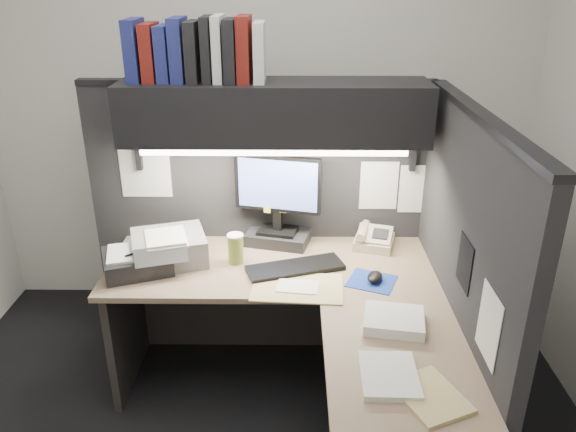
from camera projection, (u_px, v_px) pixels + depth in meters
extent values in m
cube|color=silver|center=(259.00, 108.00, 3.57)|extent=(3.50, 0.04, 2.70)
cube|color=black|center=(260.00, 223.00, 3.27)|extent=(1.90, 0.06, 1.60)
cube|color=black|center=(458.00, 292.00, 2.57)|extent=(0.06, 1.50, 1.60)
cube|color=#977B60|center=(270.00, 267.00, 2.96)|extent=(1.70, 0.68, 0.03)
cube|color=#977B60|center=(399.00, 359.00, 2.26)|extent=(0.60, 0.85, 0.03)
cube|color=#2A2725|center=(273.00, 296.00, 3.38)|extent=(1.61, 0.02, 0.70)
cube|color=#2A2725|center=(127.00, 324.00, 3.12)|extent=(0.04, 0.61, 0.70)
cube|color=black|center=(274.00, 112.00, 2.82)|extent=(1.55, 0.34, 0.30)
cylinder|color=white|center=(274.00, 152.00, 2.76)|extent=(1.32, 0.04, 0.04)
cube|color=black|center=(278.00, 237.00, 3.18)|extent=(0.39, 0.29, 0.07)
cube|color=black|center=(278.00, 220.00, 3.14)|extent=(0.06, 0.05, 0.11)
cube|color=black|center=(277.00, 184.00, 3.05)|extent=(0.47, 0.15, 0.32)
cube|color=#6379D9|center=(277.00, 185.00, 3.03)|extent=(0.43, 0.11, 0.28)
cube|color=black|center=(295.00, 268.00, 2.90)|extent=(0.53, 0.31, 0.02)
cube|color=navy|center=(372.00, 281.00, 2.79)|extent=(0.28, 0.27, 0.00)
ellipsoid|color=black|center=(375.00, 277.00, 2.79)|extent=(0.11, 0.13, 0.04)
cube|color=#B5A48B|center=(374.00, 239.00, 3.14)|extent=(0.26, 0.26, 0.08)
cylinder|color=#9AA943|center=(236.00, 249.00, 2.95)|extent=(0.09, 0.09, 0.15)
cube|color=gray|center=(169.00, 248.00, 2.97)|extent=(0.45, 0.41, 0.15)
cube|color=black|center=(138.00, 261.00, 2.88)|extent=(0.41, 0.38, 0.10)
cube|color=tan|center=(297.00, 287.00, 2.73)|extent=(0.46, 0.32, 0.01)
cube|color=white|center=(394.00, 320.00, 2.44)|extent=(0.29, 0.26, 0.05)
cube|color=white|center=(389.00, 376.00, 2.12)|extent=(0.22, 0.27, 0.03)
cube|color=tan|center=(430.00, 396.00, 2.03)|extent=(0.30, 0.33, 0.02)
cube|color=navy|center=(135.00, 50.00, 2.72)|extent=(0.06, 0.22, 0.29)
cube|color=maroon|center=(151.00, 52.00, 2.73)|extent=(0.06, 0.22, 0.27)
cube|color=navy|center=(165.00, 53.00, 2.73)|extent=(0.06, 0.22, 0.26)
cube|color=navy|center=(179.00, 50.00, 2.71)|extent=(0.06, 0.22, 0.30)
cube|color=black|center=(194.00, 52.00, 2.69)|extent=(0.06, 0.22, 0.28)
cube|color=black|center=(208.00, 49.00, 2.70)|extent=(0.04, 0.22, 0.31)
cube|color=silver|center=(219.00, 49.00, 2.71)|extent=(0.05, 0.22, 0.31)
cube|color=black|center=(230.00, 51.00, 2.69)|extent=(0.06, 0.22, 0.30)
cube|color=maroon|center=(244.00, 49.00, 2.70)|extent=(0.07, 0.22, 0.31)
cube|color=silver|center=(259.00, 52.00, 2.71)|extent=(0.05, 0.22, 0.28)
cube|color=white|center=(379.00, 186.00, 3.13)|extent=(0.21, 0.00, 0.28)
cube|color=white|center=(418.00, 189.00, 3.14)|extent=(0.21, 0.00, 0.28)
cube|color=white|center=(145.00, 168.00, 3.10)|extent=(0.28, 0.00, 0.34)
cube|color=black|center=(465.00, 263.00, 2.36)|extent=(0.00, 0.18, 0.22)
cube|color=white|center=(489.00, 325.00, 2.07)|extent=(0.00, 0.21, 0.28)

